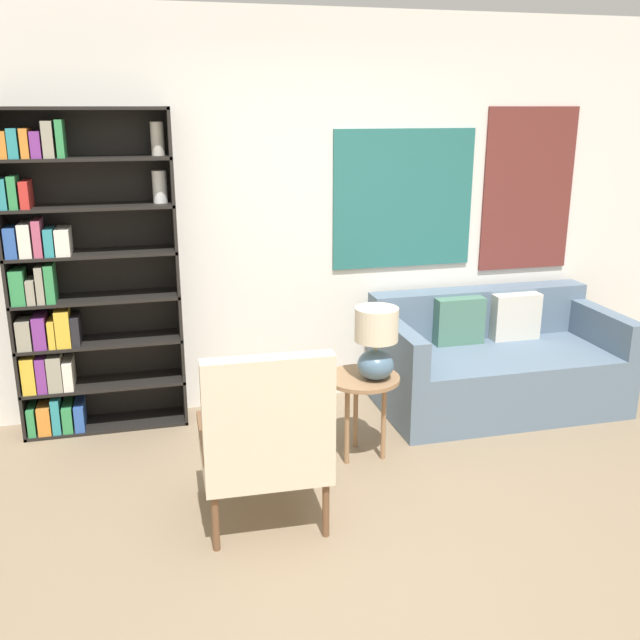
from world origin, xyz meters
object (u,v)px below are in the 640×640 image
at_px(couch, 494,363).
at_px(table_lamp, 376,340).
at_px(armchair, 266,436).
at_px(bookshelf, 72,281).
at_px(side_table, 363,387).

distance_m(couch, table_lamp, 1.35).
bearing_deg(armchair, table_lamp, 37.00).
bearing_deg(armchair, couch, 32.29).
relative_size(bookshelf, couch, 1.24).
xyz_separation_m(armchair, table_lamp, (0.76, 0.57, 0.25)).
bearing_deg(bookshelf, table_lamp, -27.60).
distance_m(armchair, couch, 2.23).
height_order(bookshelf, side_table, bookshelf).
bearing_deg(table_lamp, side_table, 138.45).
xyz_separation_m(couch, side_table, (-1.17, -0.56, 0.15)).
height_order(bookshelf, armchair, bookshelf).
relative_size(couch, side_table, 3.17).
distance_m(bookshelf, table_lamp, 1.98).
xyz_separation_m(bookshelf, armchair, (0.97, -1.48, -0.50)).
height_order(couch, side_table, couch).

